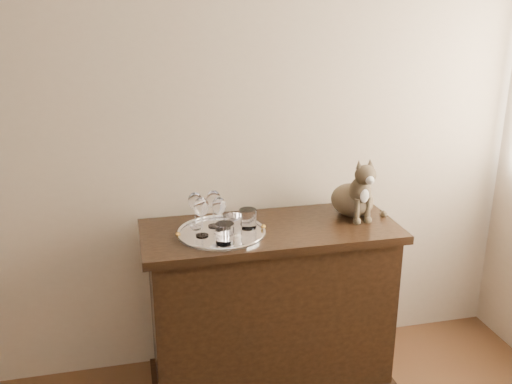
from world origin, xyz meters
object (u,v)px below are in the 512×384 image
sideboard (270,308)px  tray (222,234)px  wine_glass_d (219,215)px  tumbler_a (233,225)px  cat (353,185)px  wine_glass_a (195,210)px  wine_glass_b (214,209)px  wine_glass_c (202,217)px  tumbler_b (225,233)px  tumbler_c (248,219)px

sideboard → tray: (-0.24, -0.03, 0.43)m
tray → wine_glass_d: size_ratio=2.37×
tumbler_a → tray: bearing=139.5°
wine_glass_d → cat: size_ratio=0.55×
wine_glass_a → wine_glass_b: wine_glass_b is taller
wine_glass_a → cat: size_ratio=0.56×
wine_glass_a → tumbler_a: bearing=-40.0°
wine_glass_b → cat: size_ratio=0.57×
wine_glass_a → wine_glass_c: 0.10m
wine_glass_a → tray: bearing=-39.9°
wine_glass_d → tumbler_a: wine_glass_d is taller
sideboard → tumbler_a: size_ratio=12.82×
tumbler_b → cat: size_ratio=0.30×
tray → wine_glass_b: size_ratio=2.28×
wine_glass_a → tumbler_b: wine_glass_a is taller
wine_glass_b → tumbler_b: size_ratio=1.93×
wine_glass_b → tumbler_b: wine_glass_b is taller
wine_glass_a → wine_glass_d: wine_glass_a is taller
wine_glass_d → cat: bearing=8.0°
tumbler_c → cat: (0.54, 0.07, 0.10)m
wine_glass_c → tumbler_b: size_ratio=1.99×
wine_glass_b → tumbler_a: size_ratio=1.88×
tumbler_a → tumbler_c: tumbler_a is taller
sideboard → cat: cat is taller
tumbler_a → cat: (0.62, 0.14, 0.10)m
tray → wine_glass_c: bearing=-171.0°
wine_glass_c → tumbler_a: (0.13, -0.02, -0.04)m
sideboard → tumbler_c: 0.49m
sideboard → wine_glass_c: size_ratio=6.63×
wine_glass_c → tumbler_c: wine_glass_c is taller
wine_glass_d → tumbler_c: size_ratio=1.88×
tray → tumbler_c: (0.13, 0.03, 0.05)m
tray → wine_glass_c: 0.13m
wine_glass_b → wine_glass_d: bearing=-81.4°
wine_glass_c → wine_glass_d: 0.08m
wine_glass_d → tumbler_c: 0.14m
sideboard → tumbler_a: (-0.19, -0.07, 0.48)m
wine_glass_c → wine_glass_d: size_ratio=1.07×
cat → tumbler_a: bearing=-171.7°
wine_glass_d → tumbler_c: bearing=11.0°
tray → wine_glass_d: 0.09m
wine_glass_c → tumbler_b: (0.08, -0.10, -0.05)m
sideboard → tumbler_b: size_ratio=13.17×
wine_glass_a → wine_glass_c: size_ratio=0.95×
wine_glass_c → sideboard: bearing=7.7°
wine_glass_b → tumbler_c: size_ratio=1.96×
tumbler_b → cat: cat is taller
wine_glass_c → tumbler_a: wine_glass_c is taller
tumbler_c → wine_glass_a: bearing=166.3°
tray → wine_glass_b: (-0.02, 0.08, 0.09)m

